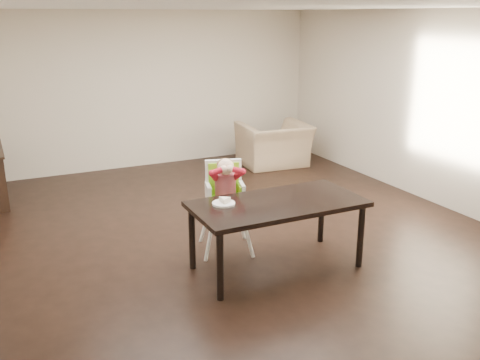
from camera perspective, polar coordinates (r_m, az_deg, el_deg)
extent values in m
plane|color=black|center=(6.82, -0.13, -5.30)|extent=(7.00, 7.00, 0.00)
cube|color=beige|center=(9.66, -9.26, 9.49)|extent=(6.00, 0.02, 2.70)
cube|color=beige|center=(3.71, 23.97, -4.24)|extent=(6.00, 0.02, 2.70)
cube|color=beige|center=(8.16, 19.39, 7.35)|extent=(0.02, 7.00, 2.70)
cube|color=white|center=(6.30, -0.15, 18.01)|extent=(6.00, 7.00, 0.02)
cube|color=black|center=(5.59, 4.01, -2.56)|extent=(1.80, 0.90, 0.05)
cylinder|color=black|center=(5.09, -2.14, -9.18)|extent=(0.07, 0.07, 0.70)
cylinder|color=black|center=(5.88, 12.75, -5.87)|extent=(0.07, 0.07, 0.70)
cylinder|color=black|center=(5.72, -5.13, -6.17)|extent=(0.07, 0.07, 0.70)
cylinder|color=black|center=(6.43, 8.69, -3.61)|extent=(0.07, 0.07, 0.70)
cylinder|color=white|center=(5.95, -3.21, -5.77)|extent=(0.05, 0.05, 0.58)
cylinder|color=white|center=(6.01, 0.73, -5.51)|extent=(0.05, 0.05, 0.58)
cylinder|color=white|center=(6.33, -3.67, -4.33)|extent=(0.05, 0.05, 0.58)
cylinder|color=white|center=(6.39, 0.04, -4.10)|extent=(0.05, 0.05, 0.58)
cube|color=white|center=(6.06, -1.55, -2.36)|extent=(0.50, 0.47, 0.05)
cube|color=#87D91B|center=(6.05, -1.55, -2.04)|extent=(0.40, 0.39, 0.03)
cube|color=white|center=(6.14, -1.79, 0.23)|extent=(0.41, 0.16, 0.44)
cube|color=#87D91B|center=(6.11, -1.75, 0.05)|extent=(0.35, 0.12, 0.39)
cube|color=black|center=(6.03, -2.27, -0.19)|extent=(0.08, 0.19, 0.02)
cube|color=black|center=(6.05, -1.01, -0.13)|extent=(0.08, 0.19, 0.02)
cylinder|color=red|center=(6.00, -1.56, -0.64)|extent=(0.29, 0.29, 0.28)
sphere|color=beige|center=(5.92, -1.55, 1.41)|extent=(0.23, 0.23, 0.19)
ellipsoid|color=brown|center=(5.94, -1.59, 1.67)|extent=(0.23, 0.23, 0.14)
sphere|color=beige|center=(5.82, -1.76, 1.18)|extent=(0.10, 0.10, 0.08)
sphere|color=beige|center=(5.83, -1.05, 1.21)|extent=(0.10, 0.10, 0.08)
cylinder|color=white|center=(5.49, -1.76, -2.55)|extent=(0.26, 0.26, 0.02)
torus|color=white|center=(5.48, -1.76, -2.45)|extent=(0.26, 0.26, 0.01)
imported|color=tan|center=(9.61, 3.66, 4.53)|extent=(1.22, 0.85, 1.02)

